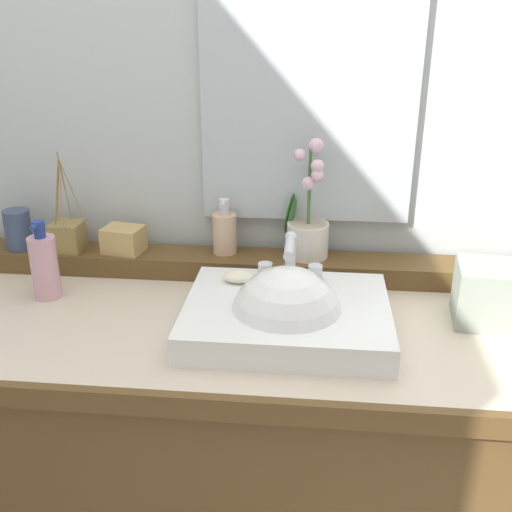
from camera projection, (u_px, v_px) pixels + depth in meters
The scene contains 13 objects.
wall_back at pixel (255, 71), 1.48m from camera, with size 3.00×0.20×2.63m, color silver.
vanity_cabinet at pixel (238, 470), 1.45m from camera, with size 1.51×0.60×0.85m.
back_ledge at pixel (248, 265), 1.49m from camera, with size 1.42×0.11×0.05m, color brown.
sink_basin at pixel (286, 319), 1.22m from camera, with size 0.42×0.33×0.26m.
soap_bar at pixel (237, 277), 1.31m from camera, with size 0.07×0.04×0.02m, color #ECE5C5.
potted_plant at pixel (308, 228), 1.45m from camera, with size 0.12×0.10×0.29m.
soap_dispenser at pixel (225, 231), 1.48m from camera, with size 0.06×0.06×0.14m.
tumbler_cup at pixel (18, 230), 1.50m from camera, with size 0.07×0.07×0.10m, color #394767.
reed_diffuser at pixel (68, 236), 1.50m from camera, with size 0.09×0.08×0.25m.
trinket_box at pixel (123, 240), 1.49m from camera, with size 0.09×0.07×0.06m, color tan.
lotion_bottle at pixel (44, 266), 1.35m from camera, with size 0.06×0.06×0.18m.
tissue_box at pixel (487, 294), 1.25m from camera, with size 0.13×0.13×0.13m, color #949F90.
mirror at pixel (309, 86), 1.37m from camera, with size 0.50×0.02×0.64m, color silver.
Camera 1 is at (0.16, -1.13, 1.46)m, focal length 42.02 mm.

